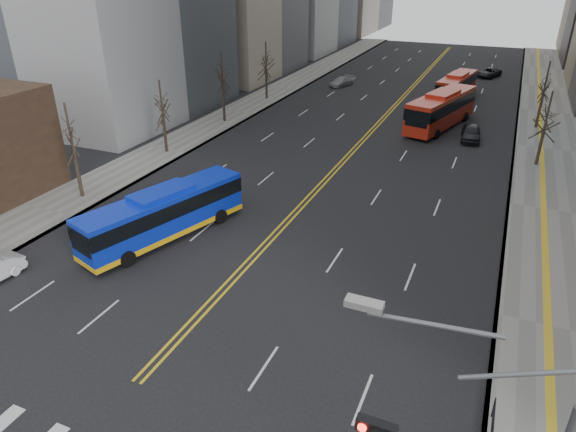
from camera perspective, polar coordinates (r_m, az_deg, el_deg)
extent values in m
cube|color=slate|center=(55.38, 27.34, 6.55)|extent=(7.00, 130.00, 0.15)
cube|color=slate|center=(62.37, -5.61, 11.45)|extent=(5.00, 130.00, 0.15)
cube|color=gold|center=(66.04, 11.55, 11.85)|extent=(0.15, 100.00, 0.01)
cube|color=gold|center=(65.97, 11.90, 11.80)|extent=(0.15, 100.00, 0.01)
cube|color=black|center=(14.75, 9.82, -22.12)|extent=(1.10, 0.28, 0.38)
cylinder|color=#FF190C|center=(14.69, 8.23, -22.24)|extent=(0.24, 0.08, 0.24)
cylinder|color=black|center=(14.64, 9.65, -22.57)|extent=(0.24, 0.08, 0.24)
cube|color=#999993|center=(12.26, 8.46, -9.66)|extent=(0.90, 0.35, 0.18)
cylinder|color=black|center=(23.07, 21.88, -19.12)|extent=(0.06, 0.06, 1.00)
cylinder|color=#2D221B|center=(41.73, -22.28, 4.34)|extent=(0.28, 0.28, 3.90)
cylinder|color=#2D221B|center=(49.52, -13.51, 8.82)|extent=(0.28, 0.28, 3.60)
cylinder|color=#2D221B|center=(58.28, -7.16, 12.23)|extent=(0.28, 0.28, 4.00)
cylinder|color=#2D221B|center=(67.75, -2.41, 14.38)|extent=(0.28, 0.28, 3.80)
cylinder|color=#2D221B|center=(50.00, 26.20, 6.89)|extent=(0.28, 0.28, 3.50)
cylinder|color=#2D221B|center=(61.52, 26.13, 10.39)|extent=(0.28, 0.28, 3.75)
cube|color=#0D29CE|center=(34.05, -13.62, 0.26)|extent=(5.83, 11.73, 2.73)
cube|color=black|center=(33.81, -13.72, 1.08)|extent=(5.90, 11.77, 0.99)
cube|color=#0D29CE|center=(33.44, -13.89, 2.50)|extent=(3.07, 4.44, 0.40)
cube|color=#FFB90D|center=(34.57, -13.42, -1.47)|extent=(5.90, 11.77, 0.35)
cylinder|color=black|center=(33.87, -19.61, -3.10)|extent=(0.59, 1.04, 1.00)
cylinder|color=black|center=(32.01, -17.40, -4.57)|extent=(0.59, 1.04, 1.00)
cylinder|color=black|center=(37.40, -10.00, 1.05)|extent=(0.59, 1.04, 1.00)
cylinder|color=black|center=(35.72, -7.53, -0.05)|extent=(0.59, 1.04, 1.00)
cube|color=red|center=(58.24, 16.66, 11.27)|extent=(5.79, 12.53, 3.21)
cube|color=black|center=(58.10, 16.73, 11.84)|extent=(5.86, 12.57, 1.14)
cube|color=red|center=(57.84, 16.88, 12.89)|extent=(3.24, 4.70, 0.40)
cylinder|color=black|center=(55.67, 13.55, 9.39)|extent=(0.54, 1.04, 1.00)
cylinder|color=black|center=(54.64, 16.19, 8.75)|extent=(0.54, 1.04, 1.00)
cylinder|color=black|center=(62.63, 16.71, 10.93)|extent=(0.54, 1.04, 1.00)
cylinder|color=black|center=(61.72, 19.11, 10.36)|extent=(0.54, 1.04, 1.00)
cube|color=red|center=(71.12, 18.21, 13.54)|extent=(3.98, 10.71, 2.70)
cube|color=black|center=(71.01, 18.27, 13.96)|extent=(4.04, 10.74, 0.97)
cube|color=red|center=(70.83, 18.38, 14.68)|extent=(2.45, 3.92, 0.40)
cylinder|color=black|center=(68.52, 16.32, 12.29)|extent=(0.45, 1.03, 1.00)
cylinder|color=black|center=(67.93, 18.25, 11.91)|extent=(0.45, 1.03, 1.00)
cylinder|color=black|center=(74.83, 17.89, 13.25)|extent=(0.45, 1.03, 1.00)
cylinder|color=black|center=(74.29, 19.68, 12.90)|extent=(0.45, 1.03, 1.00)
imported|color=black|center=(55.19, 19.66, 8.71)|extent=(2.20, 4.65, 1.54)
imported|color=#A3A2A7|center=(75.89, 5.93, 14.64)|extent=(3.08, 4.64, 1.25)
imported|color=black|center=(87.10, 21.47, 14.61)|extent=(3.78, 5.31, 1.35)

